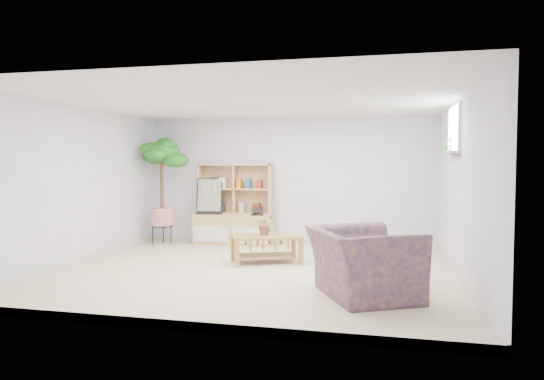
% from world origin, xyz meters
% --- Properties ---
extents(floor, '(5.50, 5.00, 0.01)m').
position_xyz_m(floor, '(0.00, 0.00, 0.00)').
color(floor, beige).
rests_on(floor, ground).
extents(ceiling, '(5.50, 5.00, 0.01)m').
position_xyz_m(ceiling, '(0.00, 0.00, 2.40)').
color(ceiling, white).
rests_on(ceiling, walls).
extents(walls, '(5.51, 5.01, 2.40)m').
position_xyz_m(walls, '(0.00, 0.00, 1.20)').
color(walls, silver).
rests_on(walls, floor).
extents(baseboard, '(5.50, 5.00, 0.10)m').
position_xyz_m(baseboard, '(0.00, 0.00, 0.05)').
color(baseboard, silver).
rests_on(baseboard, floor).
extents(window, '(0.10, 0.98, 0.68)m').
position_xyz_m(window, '(2.73, 0.60, 2.00)').
color(window, '#C2D9FF').
rests_on(window, walls).
extents(window_sill, '(0.14, 1.00, 0.04)m').
position_xyz_m(window_sill, '(2.67, 0.60, 1.68)').
color(window_sill, silver).
rests_on(window_sill, walls).
extents(storage_unit, '(1.53, 0.52, 1.53)m').
position_xyz_m(storage_unit, '(-0.99, 2.24, 0.76)').
color(storage_unit, tan).
rests_on(storage_unit, floor).
extents(poster, '(0.51, 0.19, 0.69)m').
position_xyz_m(poster, '(-1.45, 2.16, 0.92)').
color(poster, gold).
rests_on(poster, storage_unit).
extents(toy_truck, '(0.32, 0.25, 0.16)m').
position_xyz_m(toy_truck, '(-0.51, 2.15, 0.65)').
color(toy_truck, black).
rests_on(toy_truck, storage_unit).
extents(coffee_table, '(1.19, 0.94, 0.43)m').
position_xyz_m(coffee_table, '(0.02, 0.67, 0.21)').
color(coffee_table, olive).
rests_on(coffee_table, floor).
extents(table_plant, '(0.32, 0.30, 0.30)m').
position_xyz_m(table_plant, '(-0.01, 0.70, 0.58)').
color(table_plant, '#2D6E35').
rests_on(table_plant, coffee_table).
extents(floor_tree, '(0.86, 0.86, 2.03)m').
position_xyz_m(floor_tree, '(-2.30, 1.88, 1.02)').
color(floor_tree, '#25691B').
rests_on(floor_tree, floor).
extents(armchair, '(1.47, 1.54, 0.89)m').
position_xyz_m(armchair, '(1.54, -0.95, 0.45)').
color(armchair, navy).
rests_on(armchair, floor).
extents(sill_plant, '(0.14, 0.12, 0.22)m').
position_xyz_m(sill_plant, '(2.67, 0.71, 1.81)').
color(sill_plant, '#25691B').
rests_on(sill_plant, window_sill).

